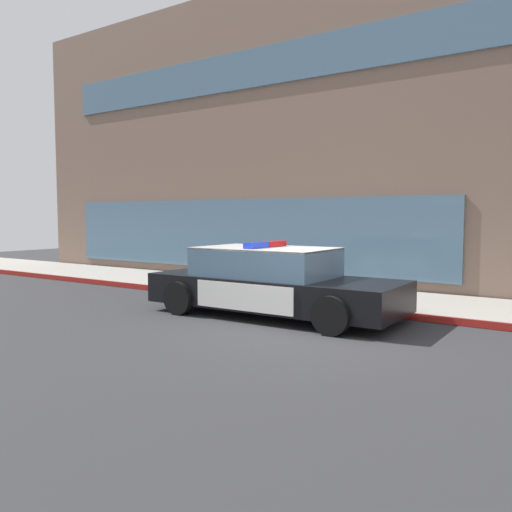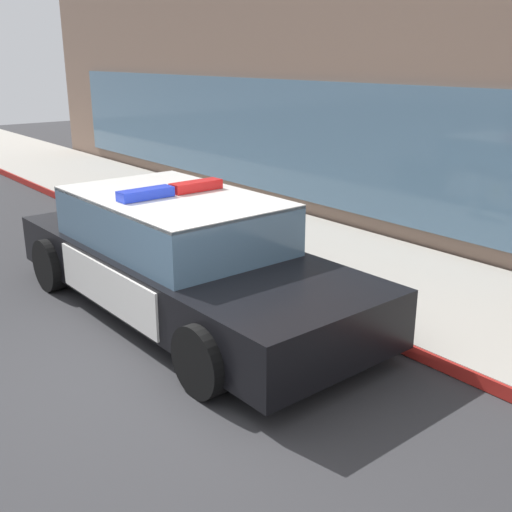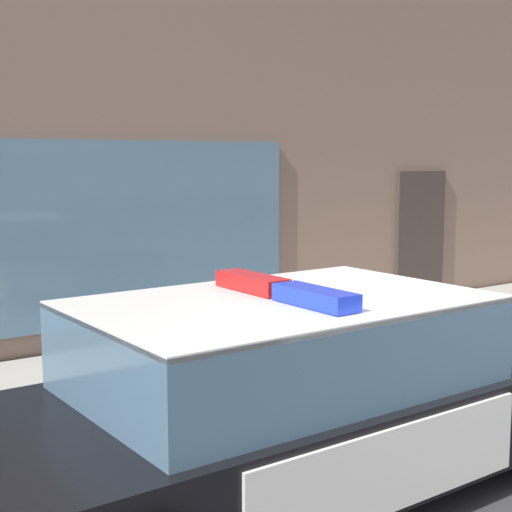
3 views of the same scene
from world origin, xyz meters
name	(u,v)px [view 3 (image 3 of 3)]	position (x,y,z in m)	size (l,w,h in m)	color
sidewalk	(264,363)	(0.00, 3.52, 0.07)	(48.00, 2.82, 0.15)	#A39E93
curb_red_paint	(352,397)	(0.00, 2.10, 0.08)	(28.80, 0.04, 0.14)	maroon
police_cruiser	(298,396)	(-1.53, 0.98, 0.68)	(5.18, 2.17, 1.49)	black
fire_hydrant	(174,370)	(-1.64, 2.57, 0.50)	(0.34, 0.39, 0.73)	silver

